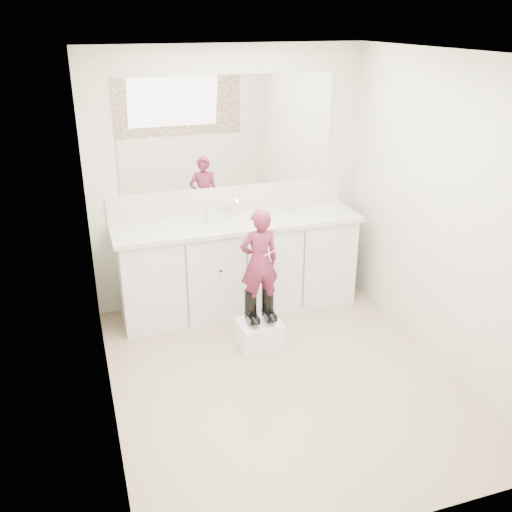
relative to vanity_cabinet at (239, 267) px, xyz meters
name	(u,v)px	position (x,y,z in m)	size (l,w,h in m)	color
floor	(284,377)	(0.00, -1.23, -0.42)	(3.00, 3.00, 0.00)	#896E5A
ceiling	(291,53)	(0.00, -1.23, 1.97)	(3.00, 3.00, 0.00)	white
wall_back	(229,180)	(0.00, 0.27, 0.77)	(2.60, 2.60, 0.00)	beige
wall_front	(401,340)	(0.00, -2.73, 0.77)	(2.60, 2.60, 0.00)	beige
wall_left	(97,256)	(-1.30, -1.23, 0.78)	(3.00, 3.00, 0.00)	beige
wall_right	(445,215)	(1.30, -1.23, 0.78)	(3.00, 3.00, 0.00)	beige
vanity_cabinet	(239,267)	(0.00, 0.00, 0.00)	(2.20, 0.55, 0.85)	silver
countertop	(238,223)	(0.00, -0.01, 0.45)	(2.28, 0.58, 0.04)	beige
backsplash	(230,199)	(0.00, 0.26, 0.59)	(2.28, 0.03, 0.25)	beige
mirror	(229,133)	(0.00, 0.26, 1.22)	(2.00, 0.02, 1.00)	white
dot_panel	(410,252)	(0.00, -2.71, 1.22)	(2.00, 0.01, 1.20)	#472819
faucet	(233,210)	(0.00, 0.15, 0.52)	(0.08, 0.08, 0.10)	silver
cup	(289,208)	(0.53, 0.08, 0.51)	(0.10, 0.10, 0.09)	beige
soap_bottle	(211,212)	(-0.24, 0.02, 0.56)	(0.09, 0.09, 0.19)	beige
step_stool	(260,334)	(-0.03, -0.72, -0.31)	(0.36, 0.30, 0.23)	white
boot_left	(251,307)	(-0.11, -0.70, -0.05)	(0.11, 0.20, 0.30)	black
boot_right	(268,304)	(0.04, -0.70, -0.05)	(0.11, 0.20, 0.30)	black
toddler	(259,262)	(-0.03, -0.70, 0.35)	(0.33, 0.21, 0.89)	#B13667
toothbrush	(271,253)	(0.04, -0.78, 0.45)	(0.01, 0.01, 0.14)	#E95AA6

